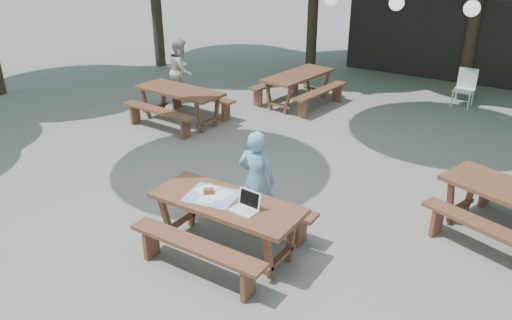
{
  "coord_description": "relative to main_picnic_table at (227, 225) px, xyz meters",
  "views": [
    {
      "loc": [
        3.38,
        -5.48,
        3.89
      ],
      "look_at": [
        0.08,
        -0.31,
        1.05
      ],
      "focal_mm": 35.0,
      "sensor_mm": 36.0,
      "label": 1
    }
  ],
  "objects": [
    {
      "name": "plastic_chair",
      "position": [
        1.3,
        7.92,
        -0.13
      ],
      "size": [
        0.45,
        0.45,
        0.9
      ],
      "rotation": [
        0.0,
        0.0,
        -0.03
      ],
      "color": "silver",
      "rests_on": "ground"
    },
    {
      "name": "paper_lanterns",
      "position": [
        -0.27,
        7.01,
        2.02
      ],
      "size": [
        9.0,
        0.34,
        0.38
      ],
      "color": "black",
      "rests_on": "ground"
    },
    {
      "name": "picnic_table_far_w",
      "position": [
        -2.13,
        5.95,
        0.0
      ],
      "size": [
        1.8,
        2.08,
        0.75
      ],
      "rotation": [
        0.0,
        0.0,
        1.45
      ],
      "color": "#55331E",
      "rests_on": "ground"
    },
    {
      "name": "ground",
      "position": [
        -0.08,
        1.01,
        -0.39
      ],
      "size": [
        80.0,
        80.0,
        0.0
      ],
      "primitive_type": "plane",
      "color": "slate",
      "rests_on": "ground"
    },
    {
      "name": "tabletop_clutter",
      "position": [
        -0.24,
        0.01,
        0.37
      ],
      "size": [
        0.74,
        0.66,
        0.08
      ],
      "color": "blue",
      "rests_on": "main_picnic_table"
    },
    {
      "name": "main_picnic_table",
      "position": [
        0.0,
        0.0,
        0.0
      ],
      "size": [
        2.0,
        1.58,
        0.75
      ],
      "color": "#55331E",
      "rests_on": "ground"
    },
    {
      "name": "picnic_table_nw",
      "position": [
        -3.71,
        3.43,
        0.0
      ],
      "size": [
        2.04,
        1.69,
        0.75
      ],
      "rotation": [
        0.0,
        0.0,
        -0.06
      ],
      "color": "#55331E",
      "rests_on": "ground"
    },
    {
      "name": "second_person",
      "position": [
        -4.66,
        4.61,
        0.38
      ],
      "size": [
        0.87,
        0.94,
        1.54
      ],
      "primitive_type": "imported",
      "rotation": [
        0.0,
        0.0,
        2.06
      ],
      "color": "beige",
      "rests_on": "ground"
    },
    {
      "name": "woman",
      "position": [
        0.01,
        0.7,
        0.35
      ],
      "size": [
        0.59,
        0.44,
        1.47
      ],
      "primitive_type": "imported",
      "rotation": [
        0.0,
        0.0,
        3.31
      ],
      "color": "#6EABCA",
      "rests_on": "ground"
    },
    {
      "name": "pavilion",
      "position": [
        0.42,
        11.51,
        1.01
      ],
      "size": [
        6.0,
        3.0,
        2.8
      ],
      "primitive_type": "cube",
      "color": "black",
      "rests_on": "ground"
    },
    {
      "name": "laptop",
      "position": [
        0.34,
        -0.04,
        0.42
      ],
      "size": [
        0.35,
        0.29,
        0.24
      ],
      "rotation": [
        0.0,
        0.0,
        -0.09
      ],
      "color": "white",
      "rests_on": "main_picnic_table"
    }
  ]
}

